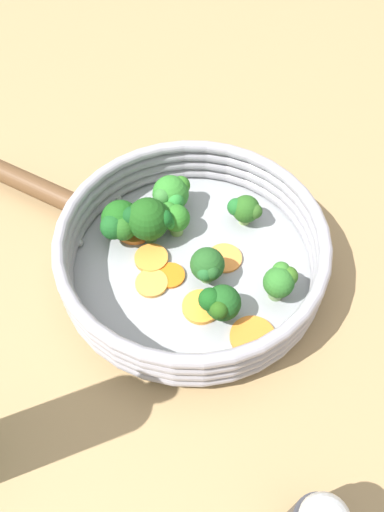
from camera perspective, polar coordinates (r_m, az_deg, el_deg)
ground_plane at (r=0.54m, az=-0.00°, el=-1.64°), size 4.00×4.00×0.00m
skillet at (r=0.53m, az=-0.00°, el=-1.29°), size 0.26×0.26×0.01m
skillet_rim_wall at (r=0.51m, az=-0.00°, el=0.77°), size 0.27×0.27×0.05m
skillet_handle at (r=0.61m, az=-18.05°, el=7.84°), size 0.09×0.17×0.02m
skillet_rivet_left at (r=0.59m, az=-8.46°, el=6.61°), size 0.01×0.01×0.01m
skillet_rivet_right at (r=0.55m, az=-12.74°, el=1.49°), size 0.01×0.01×0.01m
carrot_slice_0 at (r=0.53m, az=3.75°, el=-0.22°), size 0.04×0.04×0.00m
carrot_slice_1 at (r=0.53m, az=-4.61°, el=0.01°), size 0.05×0.05×0.01m
carrot_slice_2 at (r=0.56m, az=-6.53°, el=3.15°), size 0.05×0.05×0.01m
carrot_slice_3 at (r=0.49m, az=6.97°, el=-9.16°), size 0.06×0.06×0.00m
carrot_slice_4 at (r=0.50m, az=1.03°, el=-5.83°), size 0.05×0.05×0.01m
carrot_slice_5 at (r=0.51m, az=-4.65°, el=-3.11°), size 0.05×0.05×0.00m
carrot_slice_6 at (r=0.52m, az=-2.51°, el=-2.23°), size 0.04×0.04×0.00m
broccoli_floret_0 at (r=0.53m, az=-8.31°, el=3.77°), size 0.05×0.04×0.05m
broccoli_floret_1 at (r=0.50m, az=1.78°, el=-1.18°), size 0.04×0.03×0.04m
broccoli_floret_2 at (r=0.55m, az=-2.37°, el=7.11°), size 0.04×0.04×0.05m
broccoli_floret_3 at (r=0.52m, az=-5.07°, el=4.19°), size 0.05×0.05×0.06m
broccoli_floret_4 at (r=0.54m, az=-2.03°, el=4.36°), size 0.03×0.03×0.04m
broccoli_floret_5 at (r=0.55m, az=6.08°, el=5.33°), size 0.03×0.04×0.04m
broccoli_floret_6 at (r=0.47m, az=3.24°, el=-5.41°), size 0.04×0.04×0.04m
broccoli_floret_7 at (r=0.50m, az=10.07°, el=-2.78°), size 0.04×0.03×0.04m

